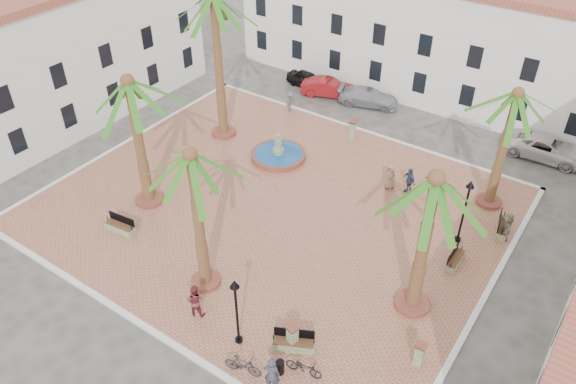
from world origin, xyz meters
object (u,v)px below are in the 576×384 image
bollard_n (352,130)px  pedestrian_fountain_a (390,177)px  bollard_e (419,354)px  bench_s (121,227)px  car_white (547,148)px  palm_e (433,196)px  palm_ne (514,107)px  palm_sw (130,97)px  palm_nw (214,11)px  cyclist_b (195,300)px  pedestrian_east (507,226)px  litter_bin (280,367)px  car_silver (368,97)px  bicycle_b (243,365)px  car_red (328,88)px  bicycle_a (304,367)px  bench_e (455,260)px  pedestrian_north (290,101)px  pedestrian_fountain_b (409,180)px  lamppost_s (236,301)px  cyclist_a (272,374)px  bench_se (294,344)px  bench_ne (502,227)px  bollard_se (292,337)px  palm_s (192,171)px  car_black (308,80)px  lamppost_e (467,201)px

bollard_n → pedestrian_fountain_a: bearing=-38.6°
bollard_e → bench_s: bearing=-176.1°
bench_s → car_white: (17.98, 21.87, 0.32)m
palm_e → palm_ne: size_ratio=1.04×
palm_sw → bollard_e: palm_sw is taller
palm_nw → palm_sw: (1.34, -8.73, -1.88)m
cyclist_b → pedestrian_east: bearing=-146.8°
litter_bin → palm_sw: bearing=158.0°
litter_bin → car_silver: (-8.61, 24.37, 0.17)m
bicycle_b → car_red: 27.06m
bicycle_a → car_silver: bearing=11.5°
palm_ne → bench_e: size_ratio=4.52×
pedestrian_fountain_a → pedestrian_north: 11.88m
pedestrian_north → pedestrian_east: size_ratio=0.92×
bicycle_b → pedestrian_fountain_b: bearing=-15.5°
palm_ne → pedestrian_east: size_ratio=4.51×
bicycle_b → bollard_n: bearing=1.6°
lamppost_s → bollard_e: lamppost_s is taller
palm_e → pedestrian_east: palm_e is taller
bollard_e → car_white: bearing=89.3°
litter_bin → pedestrian_east: size_ratio=0.43×
palm_nw → bench_s: bearing=-80.0°
cyclist_a → pedestrian_fountain_b: (-1.17, 16.13, -0.08)m
car_red → pedestrian_north: bearing=146.1°
litter_bin → bicycle_b: 1.62m
car_silver → bollard_n: bearing=-179.9°
bench_se → palm_nw: bearing=112.1°
lamppost_s → car_white: 25.39m
litter_bin → pedestrian_east: 15.34m
bicycle_b → pedestrian_fountain_b: size_ratio=0.99×
pedestrian_east → car_white: (-0.30, 10.09, -0.26)m
bench_s → bench_se: size_ratio=0.95×
bench_s → car_red: 21.35m
lamppost_s → pedestrian_east: bearing=60.8°
pedestrian_east → car_red: 19.80m
bollard_e → car_red: bollard_e is taller
palm_sw → palm_ne: palm_sw is taller
bench_ne → car_red: bearing=50.0°
palm_ne → bollard_se: 17.18m
palm_nw → cyclist_a: 22.84m
palm_s → bench_ne: palm_s is taller
pedestrian_east → car_black: pedestrian_east is taller
bollard_se → cyclist_b: 5.06m
lamppost_e → palm_nw: bearing=175.2°
bench_se → bollard_se: bearing=163.4°
cyclist_b → car_black: cyclist_b is taller
pedestrian_fountain_a → palm_e: bearing=-56.1°
pedestrian_fountain_a → palm_nw: bearing=-175.5°
bollard_e → cyclist_b: (-10.05, -3.36, 0.23)m
bench_e → bench_ne: (1.21, 4.07, 0.02)m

